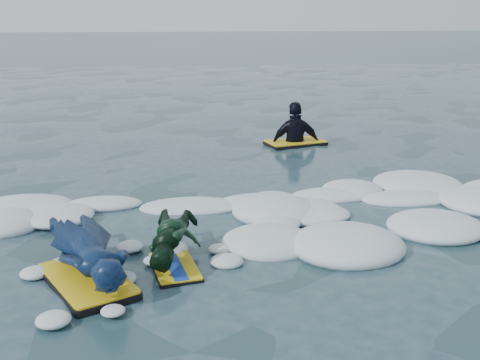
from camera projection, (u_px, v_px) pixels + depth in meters
name	position (u px, v px, depth m)	size (l,w,h in m)	color
ground	(187.00, 251.00, 6.49)	(120.00, 120.00, 0.00)	#162C35
foam_band	(186.00, 219.00, 7.48)	(12.00, 3.10, 0.30)	silver
prone_woman_unit	(89.00, 253.00, 5.84)	(1.23, 1.85, 0.46)	black
prone_child_unit	(174.00, 242.00, 6.11)	(0.77, 1.25, 0.46)	black
waiting_rider_unit	(295.00, 145.00, 11.46)	(1.25, 0.91, 1.68)	black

